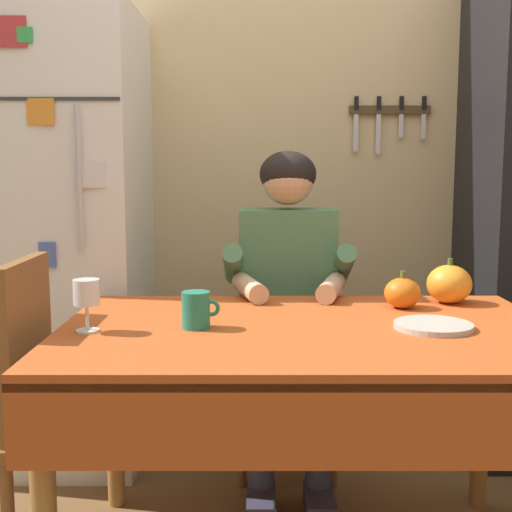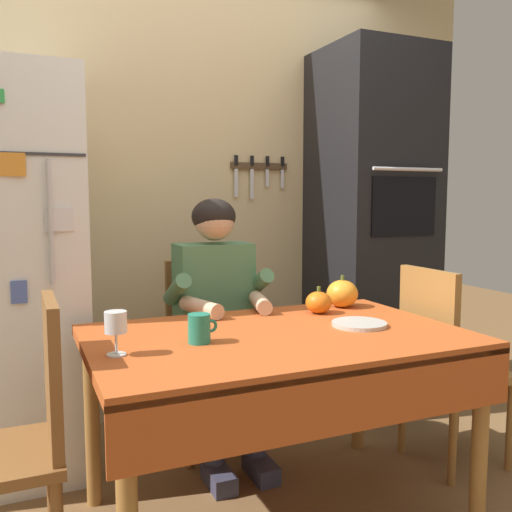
{
  "view_description": "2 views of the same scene",
  "coord_description": "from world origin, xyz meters",
  "px_view_note": "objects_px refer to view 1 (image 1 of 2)",
  "views": [
    {
      "loc": [
        -0.15,
        -1.77,
        1.19
      ],
      "look_at": [
        -0.14,
        0.27,
        0.92
      ],
      "focal_mm": 47.43,
      "sensor_mm": 36.0,
      "label": 1
    },
    {
      "loc": [
        -0.88,
        -1.74,
        1.25
      ],
      "look_at": [
        -0.02,
        0.26,
        1.02
      ],
      "focal_mm": 38.65,
      "sensor_mm": 36.0,
      "label": 2
    }
  ],
  "objects_px": {
    "pumpkin_medium": "(399,293)",
    "refrigerator": "(55,238)",
    "serving_tray": "(430,326)",
    "coffee_mug": "(193,310)",
    "pumpkin_large": "(446,284)",
    "seated_person": "(285,290)",
    "wine_glass": "(83,295)",
    "dining_table": "(305,357)",
    "chair_behind_person": "(282,336)"
  },
  "relations": [
    {
      "from": "dining_table",
      "to": "coffee_mug",
      "type": "height_order",
      "value": "coffee_mug"
    },
    {
      "from": "wine_glass",
      "to": "pumpkin_medium",
      "type": "distance_m",
      "value": 0.98
    },
    {
      "from": "wine_glass",
      "to": "serving_tray",
      "type": "height_order",
      "value": "wine_glass"
    },
    {
      "from": "chair_behind_person",
      "to": "seated_person",
      "type": "distance_m",
      "value": 0.29
    },
    {
      "from": "wine_glass",
      "to": "coffee_mug",
      "type": "bearing_deg",
      "value": 8.12
    },
    {
      "from": "refrigerator",
      "to": "chair_behind_person",
      "type": "relative_size",
      "value": 1.94
    },
    {
      "from": "chair_behind_person",
      "to": "pumpkin_medium",
      "type": "distance_m",
      "value": 0.69
    },
    {
      "from": "seated_person",
      "to": "wine_glass",
      "type": "height_order",
      "value": "seated_person"
    },
    {
      "from": "coffee_mug",
      "to": "serving_tray",
      "type": "bearing_deg",
      "value": -0.56
    },
    {
      "from": "wine_glass",
      "to": "pumpkin_large",
      "type": "height_order",
      "value": "pumpkin_large"
    },
    {
      "from": "seated_person",
      "to": "serving_tray",
      "type": "xyz_separation_m",
      "value": [
        0.38,
        -0.61,
        0.01
      ]
    },
    {
      "from": "dining_table",
      "to": "seated_person",
      "type": "xyz_separation_m",
      "value": [
        -0.03,
        0.6,
        0.08
      ]
    },
    {
      "from": "chair_behind_person",
      "to": "pumpkin_medium",
      "type": "height_order",
      "value": "chair_behind_person"
    },
    {
      "from": "pumpkin_large",
      "to": "serving_tray",
      "type": "relative_size",
      "value": 0.68
    },
    {
      "from": "dining_table",
      "to": "pumpkin_medium",
      "type": "distance_m",
      "value": 0.44
    },
    {
      "from": "serving_tray",
      "to": "pumpkin_medium",
      "type": "bearing_deg",
      "value": 95.96
    },
    {
      "from": "dining_table",
      "to": "coffee_mug",
      "type": "xyz_separation_m",
      "value": [
        -0.31,
        -0.0,
        0.14
      ]
    },
    {
      "from": "refrigerator",
      "to": "pumpkin_medium",
      "type": "bearing_deg",
      "value": -25.85
    },
    {
      "from": "coffee_mug",
      "to": "pumpkin_large",
      "type": "relative_size",
      "value": 0.72
    },
    {
      "from": "seated_person",
      "to": "chair_behind_person",
      "type": "bearing_deg",
      "value": 90.0
    },
    {
      "from": "pumpkin_large",
      "to": "refrigerator",
      "type": "bearing_deg",
      "value": 159.55
    },
    {
      "from": "seated_person",
      "to": "coffee_mug",
      "type": "bearing_deg",
      "value": -115.18
    },
    {
      "from": "dining_table",
      "to": "pumpkin_large",
      "type": "xyz_separation_m",
      "value": [
        0.49,
        0.35,
        0.15
      ]
    },
    {
      "from": "refrigerator",
      "to": "wine_glass",
      "type": "xyz_separation_m",
      "value": [
        0.34,
        -0.93,
        -0.06
      ]
    },
    {
      "from": "refrigerator",
      "to": "dining_table",
      "type": "height_order",
      "value": "refrigerator"
    },
    {
      "from": "chair_behind_person",
      "to": "seated_person",
      "type": "bearing_deg",
      "value": -90.0
    },
    {
      "from": "seated_person",
      "to": "coffee_mug",
      "type": "distance_m",
      "value": 0.67
    },
    {
      "from": "chair_behind_person",
      "to": "coffee_mug",
      "type": "bearing_deg",
      "value": -109.71
    },
    {
      "from": "serving_tray",
      "to": "chair_behind_person",
      "type": "bearing_deg",
      "value": 115.25
    },
    {
      "from": "chair_behind_person",
      "to": "seated_person",
      "type": "xyz_separation_m",
      "value": [
        0.0,
        -0.19,
        0.23
      ]
    },
    {
      "from": "pumpkin_large",
      "to": "pumpkin_medium",
      "type": "bearing_deg",
      "value": -155.49
    },
    {
      "from": "seated_person",
      "to": "pumpkin_large",
      "type": "bearing_deg",
      "value": -26.43
    },
    {
      "from": "pumpkin_medium",
      "to": "refrigerator",
      "type": "bearing_deg",
      "value": 154.15
    },
    {
      "from": "pumpkin_large",
      "to": "pumpkin_medium",
      "type": "relative_size",
      "value": 1.25
    },
    {
      "from": "refrigerator",
      "to": "serving_tray",
      "type": "xyz_separation_m",
      "value": [
        1.3,
        -0.89,
        -0.15
      ]
    },
    {
      "from": "refrigerator",
      "to": "wine_glass",
      "type": "relative_size",
      "value": 12.39
    },
    {
      "from": "dining_table",
      "to": "chair_behind_person",
      "type": "xyz_separation_m",
      "value": [
        -0.03,
        0.79,
        -0.14
      ]
    },
    {
      "from": "pumpkin_medium",
      "to": "chair_behind_person",
      "type": "bearing_deg",
      "value": 123.57
    },
    {
      "from": "seated_person",
      "to": "refrigerator",
      "type": "bearing_deg",
      "value": 163.15
    },
    {
      "from": "chair_behind_person",
      "to": "seated_person",
      "type": "height_order",
      "value": "seated_person"
    },
    {
      "from": "refrigerator",
      "to": "seated_person",
      "type": "height_order",
      "value": "refrigerator"
    },
    {
      "from": "refrigerator",
      "to": "pumpkin_large",
      "type": "bearing_deg",
      "value": -20.45
    },
    {
      "from": "refrigerator",
      "to": "pumpkin_large",
      "type": "xyz_separation_m",
      "value": [
        1.44,
        -0.54,
        -0.1
      ]
    },
    {
      "from": "refrigerator",
      "to": "pumpkin_large",
      "type": "height_order",
      "value": "refrigerator"
    },
    {
      "from": "pumpkin_medium",
      "to": "coffee_mug",
      "type": "bearing_deg",
      "value": -157.03
    },
    {
      "from": "wine_glass",
      "to": "pumpkin_large",
      "type": "bearing_deg",
      "value": 19.46
    },
    {
      "from": "coffee_mug",
      "to": "wine_glass",
      "type": "height_order",
      "value": "wine_glass"
    },
    {
      "from": "chair_behind_person",
      "to": "wine_glass",
      "type": "height_order",
      "value": "chair_behind_person"
    },
    {
      "from": "seated_person",
      "to": "coffee_mug",
      "type": "xyz_separation_m",
      "value": [
        -0.28,
        -0.6,
        0.05
      ]
    },
    {
      "from": "coffee_mug",
      "to": "wine_glass",
      "type": "relative_size",
      "value": 0.74
    }
  ]
}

